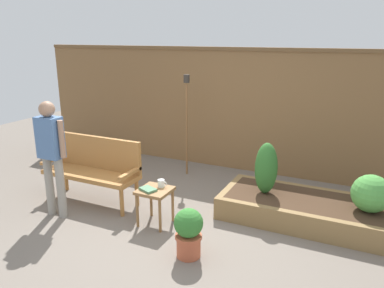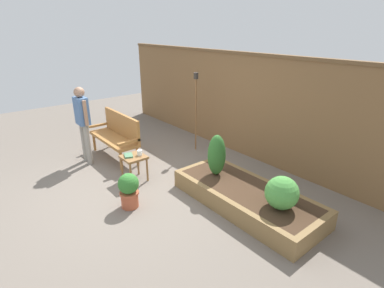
# 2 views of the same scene
# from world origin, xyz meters

# --- Properties ---
(ground_plane) EXTENTS (14.00, 14.00, 0.00)m
(ground_plane) POSITION_xyz_m (0.00, 0.00, 0.00)
(ground_plane) COLOR #70665B
(fence_back) EXTENTS (8.40, 0.14, 2.16)m
(fence_back) POSITION_xyz_m (0.00, 2.60, 1.09)
(fence_back) COLOR brown
(fence_back) RESTS_ON ground_plane
(garden_bench) EXTENTS (1.44, 0.48, 0.94)m
(garden_bench) POSITION_xyz_m (-1.48, 0.38, 0.54)
(garden_bench) COLOR #A87038
(garden_bench) RESTS_ON ground_plane
(side_table) EXTENTS (0.40, 0.40, 0.48)m
(side_table) POSITION_xyz_m (-0.30, 0.11, 0.40)
(side_table) COLOR olive
(side_table) RESTS_ON ground_plane
(cup_on_table) EXTENTS (0.13, 0.09, 0.10)m
(cup_on_table) POSITION_xyz_m (-0.26, 0.22, 0.53)
(cup_on_table) COLOR white
(cup_on_table) RESTS_ON side_table
(book_on_table) EXTENTS (0.25, 0.21, 0.03)m
(book_on_table) POSITION_xyz_m (-0.35, 0.04, 0.49)
(book_on_table) COLOR #4C7A56
(book_on_table) RESTS_ON side_table
(potted_boxwood) EXTENTS (0.32, 0.32, 0.56)m
(potted_boxwood) POSITION_xyz_m (0.41, -0.38, 0.31)
(potted_boxwood) COLOR #B75638
(potted_boxwood) RESTS_ON ground_plane
(raised_planter_bed) EXTENTS (2.40, 1.00, 0.30)m
(raised_planter_bed) POSITION_xyz_m (1.53, 1.04, 0.15)
(raised_planter_bed) COLOR olive
(raised_planter_bed) RESTS_ON ground_plane
(shrub_near_bench) EXTENTS (0.30, 0.30, 0.70)m
(shrub_near_bench) POSITION_xyz_m (0.88, 1.01, 0.65)
(shrub_near_bench) COLOR brown
(shrub_near_bench) RESTS_ON raised_planter_bed
(shrub_far_corner) EXTENTS (0.46, 0.46, 0.46)m
(shrub_far_corner) POSITION_xyz_m (2.17, 1.01, 0.53)
(shrub_far_corner) COLOR brown
(shrub_far_corner) RESTS_ON raised_planter_bed
(tiki_torch) EXTENTS (0.10, 0.10, 1.73)m
(tiki_torch) POSITION_xyz_m (-0.74, 1.92, 1.18)
(tiki_torch) COLOR brown
(tiki_torch) RESTS_ON ground_plane
(person_by_bench) EXTENTS (0.47, 0.20, 1.56)m
(person_by_bench) POSITION_xyz_m (-1.63, -0.25, 0.93)
(person_by_bench) COLOR gray
(person_by_bench) RESTS_ON ground_plane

